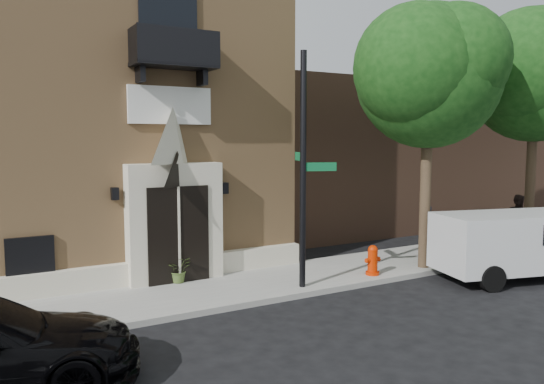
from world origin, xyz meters
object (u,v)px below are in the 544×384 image
(pedestrian_far, at_px, (518,219))
(cargo_van, at_px, (523,242))
(fire_hydrant, at_px, (373,260))
(dumpster, at_px, (455,241))
(pedestrian_near, at_px, (426,229))
(street_sign, at_px, (304,170))

(pedestrian_far, bearing_deg, cargo_van, 143.24)
(fire_hydrant, bearing_deg, dumpster, 1.40)
(cargo_van, relative_size, pedestrian_near, 3.05)
(dumpster, bearing_deg, pedestrian_far, -3.59)
(fire_hydrant, xyz_separation_m, pedestrian_far, (7.60, 0.79, 0.49))
(cargo_van, xyz_separation_m, pedestrian_near, (-0.33, 3.39, -0.10))
(pedestrian_near, bearing_deg, fire_hydrant, 22.01)
(fire_hydrant, relative_size, pedestrian_far, 0.47)
(cargo_van, bearing_deg, street_sign, 176.67)
(cargo_van, relative_size, fire_hydrant, 5.87)
(pedestrian_near, xyz_separation_m, pedestrian_far, (4.15, -0.53, 0.09))
(dumpster, distance_m, pedestrian_near, 1.25)
(street_sign, bearing_deg, fire_hydrant, 20.52)
(cargo_van, height_order, fire_hydrant, cargo_van)
(cargo_van, xyz_separation_m, street_sign, (-6.15, 2.06, 2.14))
(cargo_van, height_order, pedestrian_far, pedestrian_far)
(cargo_van, bearing_deg, dumpster, 113.99)
(dumpster, relative_size, pedestrian_far, 1.13)
(street_sign, height_order, fire_hydrant, street_sign)
(fire_hydrant, relative_size, pedestrian_near, 0.52)
(cargo_van, relative_size, dumpster, 2.41)
(pedestrian_near, bearing_deg, cargo_van, 96.62)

